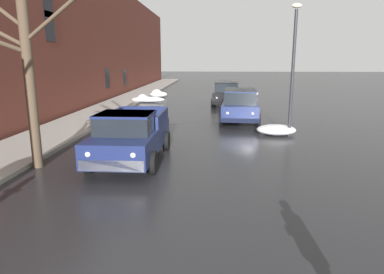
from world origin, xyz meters
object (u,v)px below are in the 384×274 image
pickup_truck_darkblue_approaching_near_lane (131,136)px  suv_black_parked_kerbside_mid (227,92)px  suv_darkblue_parked_kerbside_close (240,105)px  street_lamp_post (293,64)px  bare_tree_second_along_sidewalk (24,69)px

pickup_truck_darkblue_approaching_near_lane → suv_black_parked_kerbside_mid: bearing=75.8°
suv_darkblue_parked_kerbside_close → street_lamp_post: bearing=-60.2°
suv_black_parked_kerbside_mid → street_lamp_post: bearing=-76.9°
bare_tree_second_along_sidewalk → pickup_truck_darkblue_approaching_near_lane: bare_tree_second_along_sidewalk is taller
bare_tree_second_along_sidewalk → suv_black_parked_kerbside_mid: (6.80, 15.93, -2.15)m
suv_darkblue_parked_kerbside_close → street_lamp_post: 4.61m
bare_tree_second_along_sidewalk → suv_black_parked_kerbside_mid: bearing=66.9°
suv_black_parked_kerbside_mid → bare_tree_second_along_sidewalk: bearing=-113.1°
street_lamp_post → pickup_truck_darkblue_approaching_near_lane: bearing=-145.3°
bare_tree_second_along_sidewalk → pickup_truck_darkblue_approaching_near_lane: bearing=17.2°
suv_darkblue_parked_kerbside_close → suv_black_parked_kerbside_mid: bearing=93.8°
street_lamp_post → suv_black_parked_kerbside_mid: bearing=103.1°
bare_tree_second_along_sidewalk → street_lamp_post: size_ratio=1.03×
bare_tree_second_along_sidewalk → suv_black_parked_kerbside_mid: 17.46m
pickup_truck_darkblue_approaching_near_lane → suv_black_parked_kerbside_mid: (3.80, 15.01, 0.11)m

